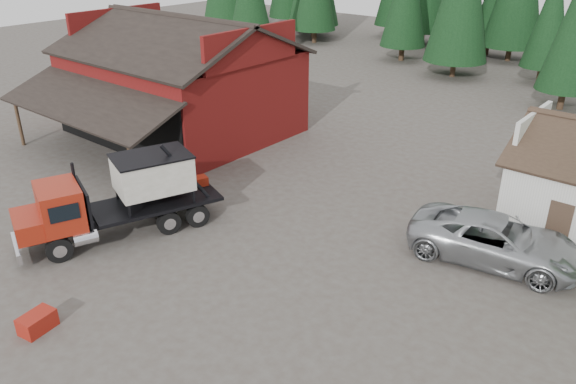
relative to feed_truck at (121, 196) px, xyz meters
The scene contains 6 objects.
ground 3.37m from the feed_truck, ahead, with size 120.00×120.00×0.00m, color #484039.
red_barn 13.17m from the feed_truck, 128.35° to the left, with size 12.80×13.63×7.18m.
conifer_backdrop 42.53m from the feed_truck, 86.16° to the left, with size 76.00×16.00×16.00m, color black, non-canonical shape.
feed_truck is the anchor object (origin of this frame).
silver_car 15.05m from the feed_truck, 31.50° to the left, with size 3.00×6.50×1.81m, color #AAADB1.
equip_box 6.58m from the feed_truck, 60.78° to the right, with size 0.70×1.10×0.60m, color maroon.
Camera 1 is at (15.71, -11.98, 11.82)m, focal length 35.00 mm.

